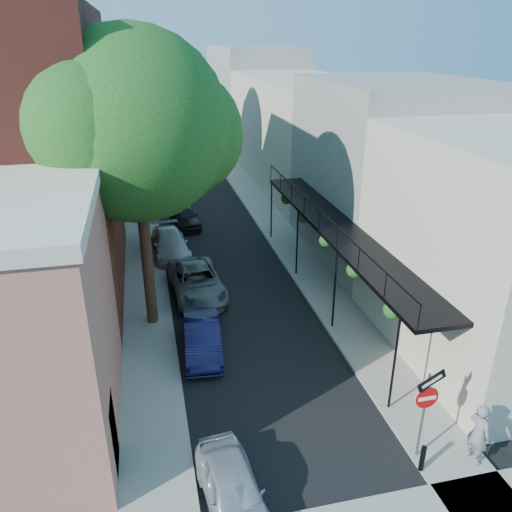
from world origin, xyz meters
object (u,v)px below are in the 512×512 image
oak_mid (143,119)px  bollard (422,458)px  oak_far (140,80)px  pedestrian (479,433)px  oak_near (147,128)px  parked_car_e (185,216)px  parked_car_a (233,490)px  parked_car_c (197,282)px  sign_post (426,401)px  parked_car_d (170,244)px  parked_car_b (202,338)px

oak_mid → bollard: bearing=-70.1°
oak_far → pedestrian: bearing=-73.4°
bollard → oak_near: size_ratio=0.07×
bollard → parked_car_e: size_ratio=0.21×
oak_far → parked_car_a: (1.19, -26.70, -7.66)m
oak_mid → parked_car_c: size_ratio=2.13×
bollard → pedestrian: size_ratio=0.43×
sign_post → oak_far: size_ratio=0.25×
sign_post → oak_near: 12.77m
sign_post → parked_car_a: (-5.32, -0.40, -1.44)m
parked_car_d → parked_car_b: bearing=-91.1°
oak_mid → parked_car_a: oak_mid is taller
oak_near → parked_car_c: 7.62m
oak_near → oak_mid: 8.01m
parked_car_a → parked_car_b: 6.93m
bollard → parked_car_d: 17.41m
oak_near → pedestrian: size_ratio=6.11×
bollard → parked_car_d: size_ratio=0.18×
parked_car_c → oak_near: bearing=-136.2°
bollard → parked_car_c: size_ratio=0.17×
oak_near → parked_car_c: bearing=47.6°
oak_mid → pedestrian: 20.36m
sign_post → pedestrian: size_ratio=1.60×
parked_car_e → oak_mid: bearing=-129.5°
parked_car_a → parked_car_c: parked_car_c is taller
bollard → parked_car_a: (-5.16, 0.07, 0.07)m
parked_car_a → parked_car_b: parked_car_b is taller
parked_car_c → pedestrian: pedestrian is taller
oak_mid → parked_car_d: 6.58m
parked_car_d → oak_near: bearing=-101.0°
oak_near → parked_car_b: (1.33, -2.76, -7.26)m
oak_near → parked_car_a: oak_near is taller
sign_post → parked_car_c: (-4.87, 11.10, -1.37)m
oak_near → sign_post: bearing=-54.9°
oak_near → bollard: bearing=-56.9°
sign_post → pedestrian: (1.44, -0.47, -0.98)m
oak_near → oak_mid: oak_near is taller
parked_car_c → parked_car_d: parked_car_c is taller
oak_near → parked_car_d: 9.91m
sign_post → parked_car_c: sign_post is taller
parked_car_b → parked_car_c: bearing=90.1°
parked_car_e → oak_far: bearing=101.5°
sign_post → parked_car_d: size_ratio=0.67×
sign_post → parked_car_d: 17.07m
parked_car_b → parked_car_e: size_ratio=1.00×
oak_near → oak_mid: size_ratio=1.12×
parked_car_a → parked_car_d: bearing=85.7°
oak_far → parked_car_b: oak_far is taller
parked_car_b → parked_car_e: 13.89m
parked_car_a → sign_post: bearing=-1.5°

